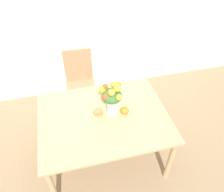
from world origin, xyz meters
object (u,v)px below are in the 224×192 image
Objects in this scene: turkey_figurine at (98,111)px; flower_vase at (112,98)px; pumpkin at (125,110)px; dining_chair_near_window at (80,82)px.

flower_vase is at bearing -8.03° from turkey_figurine.
turkey_figurine is (-0.29, 0.06, 0.01)m from pumpkin.
flower_vase is 0.40× the size of dining_chair_near_window.
flower_vase is at bearing 165.19° from pumpkin.
flower_vase is 0.23m from turkey_figurine.
dining_chair_near_window is at bearing 112.34° from pumpkin.
dining_chair_near_window reaches higher than turkey_figurine.
dining_chair_near_window reaches higher than pumpkin.
pumpkin is (0.13, -0.04, -0.18)m from flower_vase.
pumpkin is 1.05m from dining_chair_near_window.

